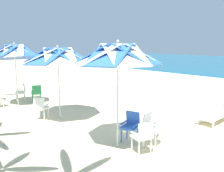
# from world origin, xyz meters

# --- Properties ---
(ground_plane) EXTENTS (80.00, 80.00, 0.00)m
(ground_plane) POSITION_xyz_m (0.00, 0.00, 0.00)
(ground_plane) COLOR beige
(beach_umbrella_0) EXTENTS (2.30, 2.30, 2.89)m
(beach_umbrella_0) POSITION_xyz_m (-0.22, -2.73, 2.50)
(beach_umbrella_0) COLOR silver
(beach_umbrella_0) RESTS_ON ground
(plastic_chair_0) EXTENTS (0.54, 0.52, 0.87)m
(plastic_chair_0) POSITION_xyz_m (0.28, -1.93, 0.50)
(plastic_chair_0) COLOR white
(plastic_chair_0) RESTS_ON ground
(plastic_chair_1) EXTENTS (0.55, 0.58, 0.87)m
(plastic_chair_1) POSITION_xyz_m (-0.23, -2.20, 0.50)
(plastic_chair_1) COLOR blue
(plastic_chair_1) RESTS_ON ground
(plastic_chair_2) EXTENTS (0.57, 0.54, 0.87)m
(plastic_chair_2) POSITION_xyz_m (0.55, -2.56, 0.50)
(plastic_chair_2) COLOR white
(plastic_chair_2) RESTS_ON ground
(beach_umbrella_1) EXTENTS (2.61, 2.61, 2.74)m
(beach_umbrella_1) POSITION_xyz_m (-3.47, -2.67, 2.35)
(beach_umbrella_1) COLOR silver
(beach_umbrella_1) RESTS_ON ground
(plastic_chair_3) EXTENTS (0.63, 0.63, 0.87)m
(plastic_chair_3) POSITION_xyz_m (-3.85, -3.26, 0.50)
(plastic_chair_3) COLOR white
(plastic_chair_3) RESTS_ON ground
(beach_umbrella_2) EXTENTS (2.04, 2.04, 2.85)m
(beach_umbrella_2) POSITION_xyz_m (-6.57, -3.11, 2.47)
(beach_umbrella_2) COLOR silver
(beach_umbrella_2) RESTS_ON ground
(plastic_chair_5) EXTENTS (0.58, 0.60, 0.87)m
(plastic_chair_5) POSITION_xyz_m (-7.27, -2.65, 0.50)
(plastic_chair_5) COLOR white
(plastic_chair_5) RESTS_ON ground
(plastic_chair_6) EXTENTS (0.57, 0.55, 0.87)m
(plastic_chair_6) POSITION_xyz_m (-6.46, -2.25, 0.50)
(plastic_chair_6) COLOR #2D8C4C
(plastic_chair_6) RESTS_ON ground
(sun_lounger_1) EXTENTS (0.65, 2.15, 0.62)m
(sun_lounger_1) POSITION_xyz_m (0.57, 1.57, 0.28)
(sun_lounger_1) COLOR white
(sun_lounger_1) RESTS_ON ground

